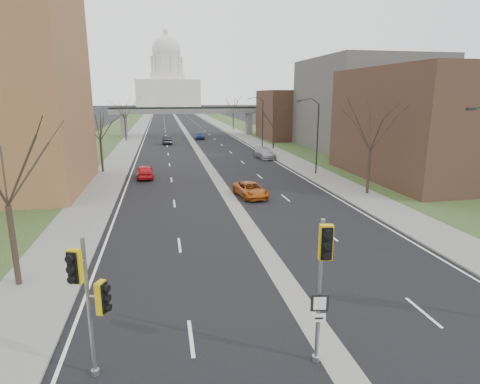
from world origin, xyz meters
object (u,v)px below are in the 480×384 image
object	(u,v)px
signal_pole_left	(89,291)
car_right_near	(251,190)
car_right_mid	(265,153)
car_right_far	(200,135)
car_left_near	(145,171)
signal_pole_median	(323,269)
car_left_far	(167,140)

from	to	relation	value
signal_pole_left	car_right_near	xyz separation A→B (m)	(10.22, 22.81, -2.53)
car_right_mid	car_right_far	world-z (taller)	car_right_far
car_left_near	car_right_near	world-z (taller)	car_left_near
car_left_near	car_right_near	distance (m)	14.44
signal_pole_median	car_left_far	bearing A→B (deg)	103.30
signal_pole_left	car_right_near	distance (m)	25.12
car_left_far	car_right_near	distance (m)	42.98
signal_pole_median	car_left_far	xyz separation A→B (m)	(-4.22, 65.99, -2.90)
car_left_near	car_right_mid	world-z (taller)	car_left_near
car_right_mid	car_right_far	xyz separation A→B (m)	(-6.93, 28.15, 0.03)
car_left_near	car_right_mid	size ratio (longest dim) A/B	0.87
car_right_mid	car_right_far	bearing A→B (deg)	98.30
car_right_near	car_right_mid	size ratio (longest dim) A/B	0.93
car_left_far	car_right_far	distance (m)	10.37
signal_pole_median	signal_pole_left	bearing A→B (deg)	-176.36
car_left_near	car_left_far	size ratio (longest dim) A/B	0.97
car_right_far	car_right_mid	bearing A→B (deg)	-69.97
signal_pole_left	car_right_mid	size ratio (longest dim) A/B	0.94
car_right_mid	signal_pole_median	bearing A→B (deg)	-107.61
signal_pole_left	car_right_far	bearing A→B (deg)	105.18
signal_pole_median	car_left_near	world-z (taller)	signal_pole_median
signal_pole_left	signal_pole_median	bearing A→B (deg)	17.16
car_left_near	car_right_far	world-z (taller)	car_right_far
signal_pole_left	car_left_far	bearing A→B (deg)	110.36
car_right_far	car_left_near	bearing A→B (deg)	-97.85
signal_pole_median	car_right_mid	size ratio (longest dim) A/B	1.01
signal_pole_median	car_right_near	world-z (taller)	signal_pole_median
car_right_mid	car_left_near	bearing A→B (deg)	-151.52
car_left_near	car_right_mid	bearing A→B (deg)	-149.07
car_left_near	car_right_near	xyz separation A→B (m)	(9.88, -10.54, -0.10)
signal_pole_left	signal_pole_median	xyz separation A→B (m)	(7.42, -0.78, 0.46)
car_left_far	car_right_near	world-z (taller)	car_left_far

